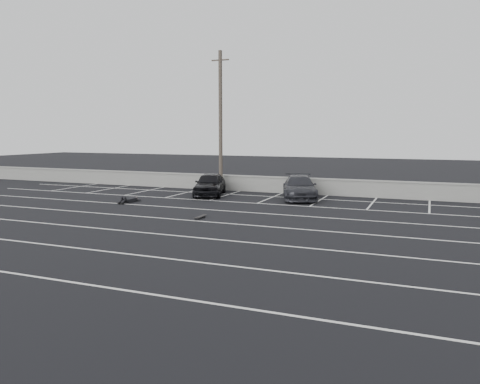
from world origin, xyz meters
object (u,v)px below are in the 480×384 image
at_px(utility_pole, 221,121).
at_px(skateboard, 200,217).
at_px(trash_bin, 292,186).
at_px(car_right, 300,187).
at_px(car_left, 210,184).
at_px(person, 132,198).

relative_size(utility_pole, skateboard, 11.28).
bearing_deg(trash_bin, car_right, -61.89).
bearing_deg(trash_bin, utility_pole, -175.29).
xyz_separation_m(car_left, skateboard, (3.11, -7.48, -0.64)).
bearing_deg(trash_bin, car_left, -151.55).
bearing_deg(person, utility_pole, 67.80).
bearing_deg(skateboard, car_left, 113.33).
relative_size(car_left, car_right, 0.89).
xyz_separation_m(car_left, car_right, (5.67, 0.61, -0.03)).
bearing_deg(car_right, skateboard, -125.34).
height_order(person, skateboard, person).
xyz_separation_m(utility_pole, skateboard, (3.31, -9.60, -4.63)).
relative_size(utility_pole, trash_bin, 9.39).
xyz_separation_m(car_right, trash_bin, (-1.02, 1.90, -0.19)).
bearing_deg(car_left, person, -141.85).
distance_m(car_right, skateboard, 8.51).
distance_m(car_left, trash_bin, 5.29).
bearing_deg(utility_pole, trash_bin, 4.71).
distance_m(car_right, person, 9.90).
height_order(utility_pole, trash_bin, utility_pole).
distance_m(car_right, trash_bin, 2.17).
bearing_deg(car_left, trash_bin, 11.12).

